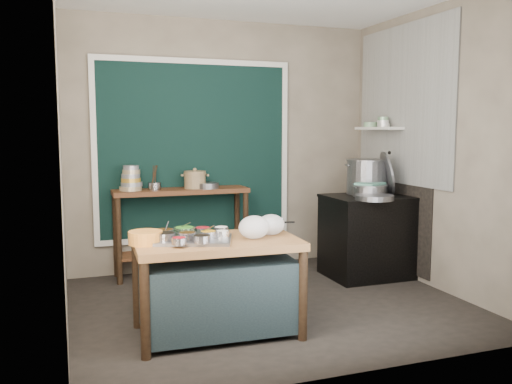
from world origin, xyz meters
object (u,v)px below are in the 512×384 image
object	(u,v)px
utensil_cup	(155,186)
stock_pot	(367,177)
ceramic_crock	(195,181)
saucepan	(265,225)
condiment_tray	(194,240)
back_counter	(182,232)
stove_block	(369,237)
yellow_basin	(145,238)
prep_table	(217,287)
steamer	(370,191)

from	to	relation	value
utensil_cup	stock_pot	size ratio (longest dim) A/B	0.28
utensil_cup	ceramic_crock	world-z (taller)	ceramic_crock
saucepan	condiment_tray	bearing A→B (deg)	-156.71
saucepan	stock_pot	xyz separation A→B (m)	(1.61, 1.09, 0.25)
back_counter	stove_block	bearing A→B (deg)	-21.02
back_counter	condiment_tray	distance (m)	1.86
stove_block	condiment_tray	bearing A→B (deg)	-153.49
back_counter	saucepan	bearing A→B (deg)	-78.25
condiment_tray	saucepan	distance (m)	0.64
stock_pot	stove_block	bearing A→B (deg)	-110.74
stove_block	yellow_basin	bearing A→B (deg)	-157.33
utensil_cup	stove_block	bearing A→B (deg)	-18.07
prep_table	back_counter	bearing A→B (deg)	89.19
utensil_cup	condiment_tray	bearing A→B (deg)	-89.77
stove_block	utensil_cup	xyz separation A→B (m)	(-2.18, 0.71, 0.57)
ceramic_crock	stock_pot	distance (m)	1.89
stove_block	saucepan	distance (m)	1.85
saucepan	ceramic_crock	world-z (taller)	ceramic_crock
back_counter	utensil_cup	distance (m)	0.59
utensil_cup	steamer	xyz separation A→B (m)	(2.15, -0.76, -0.05)
back_counter	yellow_basin	distance (m)	1.93
prep_table	ceramic_crock	bearing A→B (deg)	84.33
steamer	stock_pot	bearing A→B (deg)	66.34
stove_block	ceramic_crock	xyz separation A→B (m)	(-1.75, 0.72, 0.61)
back_counter	utensil_cup	xyz separation A→B (m)	(-0.28, -0.02, 0.52)
stove_block	stock_pot	size ratio (longest dim) A/B	1.85
yellow_basin	stock_pot	world-z (taller)	stock_pot
stove_block	stock_pot	xyz separation A→B (m)	(0.06, 0.16, 0.65)
stove_block	yellow_basin	world-z (taller)	stove_block
stock_pot	steamer	size ratio (longest dim) A/B	1.25
ceramic_crock	steamer	xyz separation A→B (m)	(1.72, -0.77, -0.09)
condiment_tray	ceramic_crock	size ratio (longest dim) A/B	2.20
yellow_basin	stock_pot	distance (m)	2.88
prep_table	yellow_basin	distance (m)	0.69
condiment_tray	ceramic_crock	xyz separation A→B (m)	(0.43, 1.80, 0.27)
back_counter	ceramic_crock	distance (m)	0.58
utensil_cup	stock_pot	xyz separation A→B (m)	(2.24, -0.56, 0.08)
prep_table	utensil_cup	size ratio (longest dim) A/B	9.31
back_counter	stock_pot	xyz separation A→B (m)	(1.96, -0.57, 0.60)
prep_table	utensil_cup	distance (m)	1.90
saucepan	ceramic_crock	distance (m)	1.68
saucepan	stock_pot	world-z (taller)	stock_pot
ceramic_crock	stock_pot	xyz separation A→B (m)	(1.81, -0.56, 0.04)
prep_table	utensil_cup	world-z (taller)	utensil_cup
utensil_cup	saucepan	bearing A→B (deg)	-69.04
yellow_basin	ceramic_crock	world-z (taller)	ceramic_crock
back_counter	prep_table	bearing A→B (deg)	-93.06
stock_pot	condiment_tray	bearing A→B (deg)	-150.93
ceramic_crock	steamer	world-z (taller)	ceramic_crock
prep_table	stove_block	distance (m)	2.27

